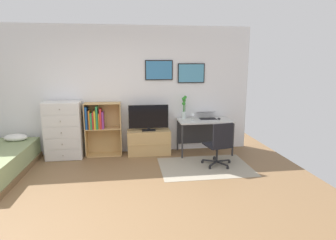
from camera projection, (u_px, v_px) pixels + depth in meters
The scene contains 13 objects.
ground_plane at pixel (102, 206), 3.88m from camera, with size 7.20×7.20×0.00m, color brown.
wall_back_with_posters at pixel (110, 91), 5.96m from camera, with size 6.12×0.09×2.70m.
area_rug at pixel (205, 167), 5.33m from camera, with size 1.70×1.20×0.01m, color #9E937F.
dresser at pixel (64, 130), 5.72m from camera, with size 0.72×0.46×1.18m.
bookshelf at pixel (100, 125), 5.87m from camera, with size 0.74×0.30×1.13m.
tv_stand at pixel (149, 142), 6.04m from camera, with size 0.91×0.41×0.52m.
television at pixel (149, 118), 5.91m from camera, with size 0.84×0.16×0.55m.
desk at pixel (204, 125), 6.10m from camera, with size 1.14×0.62×0.74m.
office_chair at pixel (220, 143), 5.27m from camera, with size 0.58×0.57×0.86m.
laptop at pixel (207, 116), 6.11m from camera, with size 0.38×0.41×0.17m.
computer_mouse at pixel (219, 119), 6.04m from camera, with size 0.06×0.10×0.03m, color #262628.
bamboo_vase at pixel (184, 107), 6.06m from camera, with size 0.11×0.11×0.50m.
wine_glass at pixel (193, 114), 5.88m from camera, with size 0.07×0.07×0.18m.
Camera 1 is at (0.40, -3.65, 1.96)m, focal length 30.03 mm.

